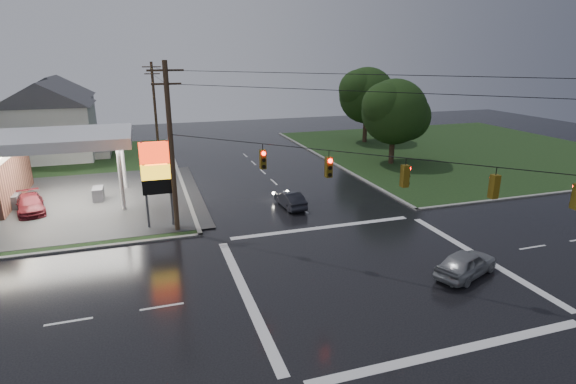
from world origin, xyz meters
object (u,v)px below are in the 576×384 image
object	(u,v)px
house_far	(56,108)
tree_ne_far	(368,96)
car_north	(290,199)
car_crossing	(466,263)
pylon_sign	(156,170)
utility_pole_n	(155,105)
utility_pole_nw	(171,147)
house_near	(49,120)
car_pump	(30,204)
tree_ne_near	(396,112)

from	to	relation	value
house_far	tree_ne_far	xyz separation A→B (m)	(39.10, -14.01, 1.77)
car_north	car_crossing	size ratio (longest dim) A/B	0.91
pylon_sign	utility_pole_n	world-z (taller)	utility_pole_n
utility_pole_nw	utility_pole_n	size ratio (longest dim) A/B	1.05
house_near	car_crossing	bearing A→B (deg)	-55.93
utility_pole_n	house_near	world-z (taller)	utility_pole_n
tree_ne_far	car_north	xyz separation A→B (m)	(-17.95, -22.24, -5.55)
pylon_sign	car_pump	size ratio (longest dim) A/B	1.33
house_near	car_pump	bearing A→B (deg)	-86.06
tree_ne_far	car_crossing	bearing A→B (deg)	-109.35
pylon_sign	utility_pole_n	xyz separation A→B (m)	(1.00, 27.50, 1.46)
utility_pole_n	car_pump	size ratio (longest dim) A/B	2.33
car_crossing	utility_pole_nw	bearing A→B (deg)	29.02
utility_pole_nw	car_crossing	size ratio (longest dim) A/B	2.64
car_pump	pylon_sign	bearing A→B (deg)	-47.68
car_north	car_pump	distance (m)	19.43
house_near	car_crossing	distance (m)	45.74
pylon_sign	house_near	world-z (taller)	house_near
utility_pole_nw	car_north	bearing A→B (deg)	14.53
tree_ne_far	tree_ne_near	bearing A→B (deg)	-104.07
utility_pole_nw	tree_ne_far	bearing A→B (deg)	42.59
utility_pole_nw	house_near	world-z (taller)	utility_pole_nw
tree_ne_near	utility_pole_nw	bearing A→B (deg)	-152.14
tree_ne_far	car_pump	world-z (taller)	tree_ne_far
car_north	car_pump	xyz separation A→B (m)	(-18.81, 4.84, 0.03)
tree_ne_far	car_crossing	world-z (taller)	tree_ne_far
utility_pole_nw	tree_ne_far	xyz separation A→B (m)	(26.65, 24.49, 0.46)
tree_ne_near	car_crossing	size ratio (longest dim) A/B	2.16
car_crossing	car_pump	xyz separation A→B (m)	(-24.21, 18.36, -0.05)
utility_pole_nw	tree_ne_far	world-z (taller)	utility_pole_nw
pylon_sign	utility_pole_nw	distance (m)	2.22
utility_pole_n	house_near	xyz separation A→B (m)	(-11.45, -2.00, -1.06)
utility_pole_nw	tree_ne_near	distance (m)	26.74
pylon_sign	car_north	distance (m)	10.35
car_north	pylon_sign	bearing A→B (deg)	3.26
utility_pole_n	house_near	distance (m)	11.67
car_pump	car_crossing	bearing A→B (deg)	-51.09
house_far	car_north	size ratio (longest dim) A/B	2.91
pylon_sign	car_pump	bearing A→B (deg)	146.23
house_far	car_crossing	size ratio (longest dim) A/B	2.65
car_north	car_pump	world-z (taller)	car_pump
car_pump	utility_pole_n	bearing A→B (deg)	50.80
pylon_sign	car_crossing	xyz separation A→B (m)	(15.09, -12.27, -3.30)
house_far	car_north	distance (m)	42.13
utility_pole_nw	house_far	world-z (taller)	utility_pole_nw
house_far	car_north	bearing A→B (deg)	-59.73
tree_ne_far	car_north	size ratio (longest dim) A/B	2.58
car_crossing	car_pump	bearing A→B (deg)	30.48
utility_pole_n	house_near	bearing A→B (deg)	-170.09
pylon_sign	car_pump	distance (m)	11.46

